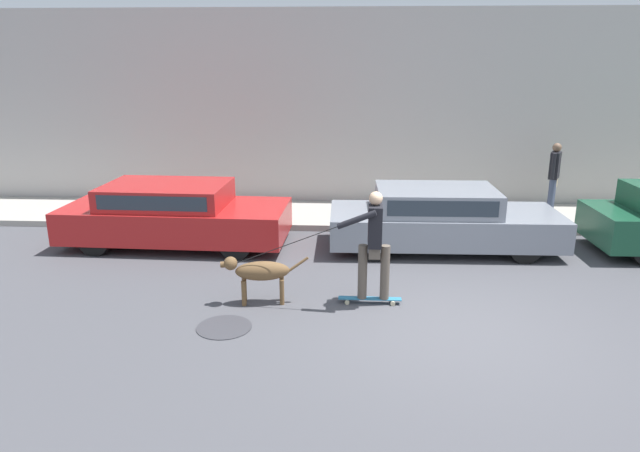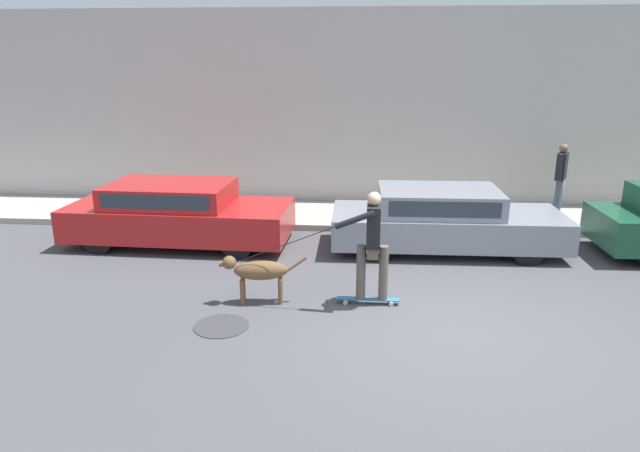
# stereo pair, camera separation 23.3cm
# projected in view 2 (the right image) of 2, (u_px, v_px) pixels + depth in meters

# --- Properties ---
(ground_plane) EXTENTS (36.00, 36.00, 0.00)m
(ground_plane) POSITION_uv_depth(u_px,v_px,m) (449.00, 331.00, 7.83)
(ground_plane) COLOR #47474C
(back_wall) EXTENTS (32.00, 0.30, 4.77)m
(back_wall) POSITION_uv_depth(u_px,v_px,m) (416.00, 111.00, 13.87)
(back_wall) COLOR #B2ADA8
(back_wall) RESTS_ON ground_plane
(sidewalk_curb) EXTENTS (30.00, 2.27, 0.13)m
(sidewalk_curb) POSITION_uv_depth(u_px,v_px,m) (416.00, 217.00, 13.28)
(sidewalk_curb) COLOR #A39E93
(sidewalk_curb) RESTS_ON ground_plane
(parked_car_0) EXTENTS (4.44, 1.94, 1.24)m
(parked_car_0) POSITION_uv_depth(u_px,v_px,m) (178.00, 214.00, 11.43)
(parked_car_0) COLOR black
(parked_car_0) RESTS_ON ground_plane
(parked_car_1) EXTENTS (4.43, 1.79, 1.22)m
(parked_car_1) POSITION_uv_depth(u_px,v_px,m) (445.00, 220.00, 11.01)
(parked_car_1) COLOR black
(parked_car_1) RESTS_ON ground_plane
(dog) EXTENTS (1.32, 0.40, 0.76)m
(dog) POSITION_uv_depth(u_px,v_px,m) (258.00, 271.00, 8.62)
(dog) COLOR brown
(dog) RESTS_ON ground_plane
(skateboarder) EXTENTS (2.58, 0.57, 1.75)m
(skateboarder) POSITION_uv_depth(u_px,v_px,m) (372.00, 241.00, 8.42)
(skateboarder) COLOR beige
(skateboarder) RESTS_ON ground_plane
(pedestrian_with_bag) EXTENTS (0.39, 0.61, 1.65)m
(pedestrian_with_bag) POSITION_uv_depth(u_px,v_px,m) (561.00, 176.00, 12.91)
(pedestrian_with_bag) COLOR #3D4760
(pedestrian_with_bag) RESTS_ON sidewalk_curb
(manhole_cover) EXTENTS (0.77, 0.77, 0.01)m
(manhole_cover) POSITION_uv_depth(u_px,v_px,m) (221.00, 326.00, 7.96)
(manhole_cover) COLOR #38383D
(manhole_cover) RESTS_ON ground_plane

